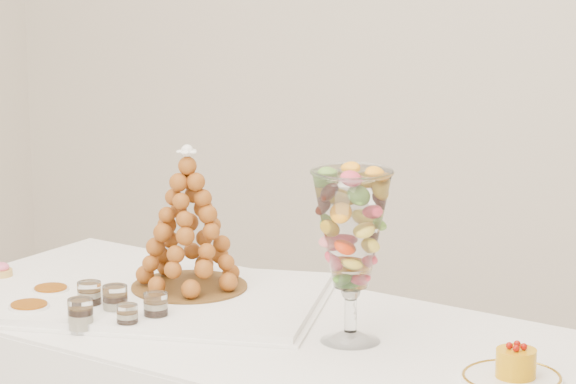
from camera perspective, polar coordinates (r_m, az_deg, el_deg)
The scene contains 13 objects.
lace_tray at distance 3.11m, azimuth -4.89°, elevation -4.48°, with size 0.66×0.49×0.02m, color white.
macaron_vase at distance 2.79m, azimuth 2.67°, elevation -1.68°, with size 0.16×0.16×0.36m.
cake_plate at distance 2.67m, azimuth 9.34°, elevation -7.70°, with size 0.20×0.20×0.01m, color white.
pink_tart at distance 3.39m, azimuth -11.91°, elevation -3.22°, with size 0.05×0.05×0.03m.
verrine_a at distance 3.06m, azimuth -8.30°, elevation -4.40°, with size 0.05×0.05×0.07m, color white.
verrine_b at distance 3.01m, azimuth -7.24°, elevation -4.59°, with size 0.06×0.06×0.07m, color white.
verrine_c at distance 2.96m, azimuth -5.55°, elevation -4.90°, with size 0.05×0.05×0.07m, color white.
verrine_d at distance 2.93m, azimuth -8.67°, elevation -5.13°, with size 0.05×0.05×0.07m, color white.
verrine_e at distance 2.92m, azimuth -6.74°, elevation -5.29°, with size 0.05×0.05×0.06m, color white.
ramekin_back at distance 3.18m, azimuth -9.89°, elevation -4.22°, with size 0.08×0.08×0.03m, color white.
ramekin_front at distance 3.06m, azimuth -10.77°, elevation -4.92°, with size 0.09×0.09×0.03m, color white.
croquembouche at distance 3.12m, azimuth -4.19°, elevation -1.14°, with size 0.27×0.27×0.33m.
mousse_cake at distance 2.65m, azimuth 9.52°, elevation -7.05°, with size 0.08×0.08×0.07m.
Camera 1 is at (1.43, -2.19, 1.60)m, focal length 85.00 mm.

